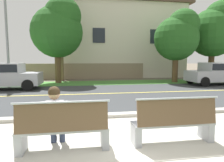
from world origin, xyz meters
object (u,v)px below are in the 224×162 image
car_silver_near (2,75)px  palm_tree_tall (60,5)px  shade_tree_far_left (58,28)px  shade_tree_left (178,35)px  streetlamp (7,18)px  shade_tree_centre (215,29)px  bench_right (174,123)px  car_silver_far (219,72)px  seated_person_grey (55,115)px  bench_left (64,129)px

car_silver_near → palm_tree_tall: 7.54m
shade_tree_far_left → shade_tree_left: bearing=-6.5°
streetlamp → shade_tree_left: bearing=-1.4°
shade_tree_centre → palm_tree_tall: palm_tree_tall is taller
bench_right → car_silver_far: (7.64, 8.63, 0.40)m
bench_right → streetlamp: (-6.66, 10.72, 4.05)m
shade_tree_centre → car_silver_near: bearing=-170.3°
streetlamp → shade_tree_far_left: bearing=12.3°
car_silver_near → streetlamp: size_ratio=0.54×
seated_person_grey → car_silver_near: car_silver_near is taller
car_silver_near → palm_tree_tall: (2.99, 4.53, 5.23)m
streetlamp → shade_tree_centre: streetlamp is taller
car_silver_near → bench_left: bearing=-64.1°
streetlamp → shade_tree_left: size_ratio=1.45×
seated_person_grey → streetlamp: streetlamp is taller
car_silver_near → palm_tree_tall: palm_tree_tall is taller
shade_tree_left → palm_tree_tall: 9.60m
bench_left → bench_right: same height
palm_tree_tall → shade_tree_centre: bearing=-8.4°
shade_tree_far_left → shade_tree_centre: 12.56m
streetlamp → seated_person_grey: bearing=-67.9°
shade_tree_far_left → car_silver_far: bearing=-14.2°
streetlamp → palm_tree_tall: bearing=36.9°
seated_person_grey → shade_tree_centre: bearing=44.0°
bench_left → shade_tree_left: bearing=53.7°
bench_right → shade_tree_far_left: shade_tree_far_left is taller
seated_person_grey → streetlamp: (-4.28, 10.55, 3.82)m
bench_left → shade_tree_centre: size_ratio=0.26×
car_silver_near → streetlamp: streetlamp is taller
shade_tree_centre → streetlamp: bearing=-177.9°
streetlamp → shade_tree_left: (12.10, -0.30, -0.94)m
shade_tree_far_left → shade_tree_left: 8.91m
palm_tree_tall → shade_tree_far_left: bearing=-90.0°
seated_person_grey → car_silver_far: car_silver_far is taller
bench_right → car_silver_near: 10.75m
bench_left → shade_tree_left: size_ratio=0.31×
palm_tree_tall → seated_person_grey: bearing=-85.5°
car_silver_far → shade_tree_left: bearing=140.9°
bench_left → streetlamp: bearing=112.5°
car_silver_far → palm_tree_tall: 13.04m
car_silver_far → seated_person_grey: bearing=-139.8°
bench_right → shade_tree_far_left: (-3.41, 11.43, 3.58)m
car_silver_near → streetlamp: (-0.26, 2.09, 3.65)m
bench_left → shade_tree_far_left: shade_tree_far_left is taller
streetlamp → shade_tree_far_left: size_ratio=1.28×
seated_person_grey → palm_tree_tall: bearing=94.5°
bench_left → car_silver_far: bearing=41.2°
bench_left → streetlamp: size_ratio=0.22×
seated_person_grey → palm_tree_tall: palm_tree_tall is taller
shade_tree_left → shade_tree_centre: (3.71, 0.88, 0.67)m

